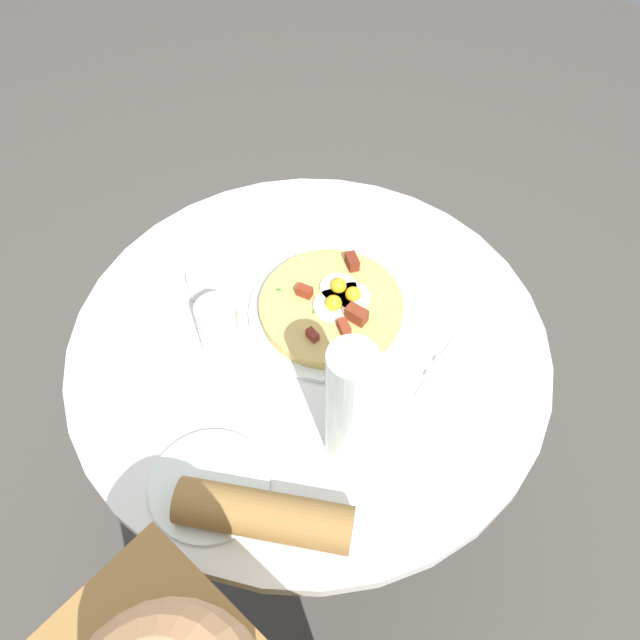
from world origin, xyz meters
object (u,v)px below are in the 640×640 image
knife (474,398)px  salt_shaker (196,287)px  water_glass (220,332)px  breakfast_pizza (332,305)px  water_bottle (350,404)px  bread_plate (210,485)px  pizza_plate (331,312)px  fork (483,382)px  dining_table (310,389)px

knife → salt_shaker: salt_shaker is taller
water_glass → breakfast_pizza: bearing=-112.2°
breakfast_pizza → water_bottle: 0.28m
water_glass → water_bottle: bearing=-176.8°
bread_plate → water_bottle: 0.26m
bread_plate → salt_shaker: salt_shaker is taller
pizza_plate → bread_plate: (-0.08, 0.38, -0.00)m
breakfast_pizza → salt_shaker: 0.26m
bread_plate → fork: (-0.21, -0.44, 0.00)m
knife → water_glass: size_ratio=1.31×
knife → water_bottle: bearing=53.9°
salt_shaker → pizza_plate: bearing=-147.0°
bread_plate → breakfast_pizza: bearing=-77.8°
pizza_plate → bread_plate: 0.39m
pizza_plate → water_bottle: (-0.19, 0.18, 0.12)m
bread_plate → salt_shaker: size_ratio=3.15×
pizza_plate → water_glass: 0.22m
bread_plate → water_bottle: (-0.11, -0.20, 0.12)m
dining_table → salt_shaker: (0.22, 0.07, 0.20)m
breakfast_pizza → water_bottle: (-0.19, 0.18, 0.10)m
salt_shaker → bread_plate: bearing=141.0°
dining_table → knife: knife is taller
water_bottle → fork: bearing=-112.8°
water_bottle → salt_shaker: water_bottle is taller
dining_table → breakfast_pizza: 0.21m
pizza_plate → knife: pizza_plate is taller
dining_table → pizza_plate: bearing=-82.7°
pizza_plate → knife: size_ratio=1.69×
fork → breakfast_pizza: bearing=2.6°
knife → water_glass: water_glass is taller
fork → knife: bearing=90.0°
water_glass → water_bottle: 0.28m
fork → salt_shaker: 0.54m
bread_plate → salt_shaker: (0.29, -0.24, 0.02)m
salt_shaker → fork: bearing=-158.6°
breakfast_pizza → salt_shaker: breakfast_pizza is taller
breakfast_pizza → bread_plate: size_ratio=1.41×
bread_plate → pizza_plate: bearing=-77.6°
pizza_plate → fork: 0.30m
breakfast_pizza → salt_shaker: bearing=33.2°
bread_plate → fork: size_ratio=1.04×
pizza_plate → knife: (-0.30, -0.02, 0.00)m
breakfast_pizza → fork: bearing=-168.8°
knife → water_bottle: 0.26m
fork → knife: 0.04m
dining_table → water_bottle: bearing=149.3°
bread_plate → fork: bread_plate is taller
dining_table → pizza_plate: (0.01, -0.07, 0.18)m
pizza_plate → salt_shaker: 0.25m
water_glass → knife: bearing=-149.9°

